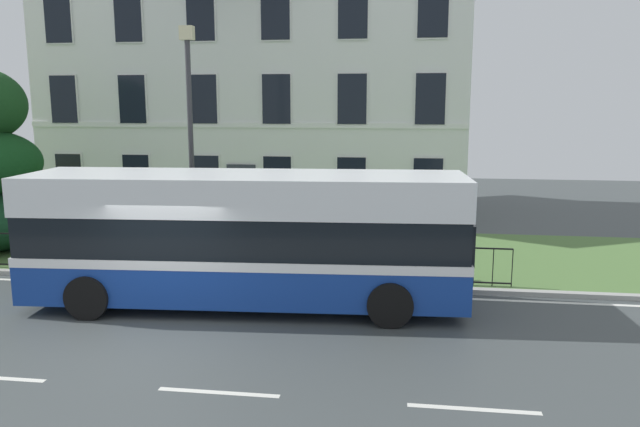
# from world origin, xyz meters

# --- Properties ---
(ground_plane) EXTENTS (60.00, 56.00, 0.18)m
(ground_plane) POSITION_xyz_m (0.00, 1.33, -0.01)
(ground_plane) COLOR #404647
(georgian_townhouse) EXTENTS (16.87, 8.69, 11.33)m
(georgian_townhouse) POSITION_xyz_m (-1.17, 15.86, 5.81)
(georgian_townhouse) COLOR white
(georgian_townhouse) RESTS_ON ground_plane
(iron_verge_railing) EXTENTS (17.47, 0.04, 0.97)m
(iron_verge_railing) POSITION_xyz_m (-1.17, 4.40, 0.62)
(iron_verge_railing) COLOR black
(iron_verge_railing) RESTS_ON ground_plane
(single_decker_bus) EXTENTS (9.94, 3.07, 3.03)m
(single_decker_bus) POSITION_xyz_m (1.37, 2.51, 1.60)
(single_decker_bus) COLOR navy
(single_decker_bus) RESTS_ON ground_plane
(street_lamp_post) EXTENTS (0.36, 0.24, 6.44)m
(street_lamp_post) POSITION_xyz_m (-0.85, 5.32, 3.83)
(street_lamp_post) COLOR #333338
(street_lamp_post) RESTS_ON ground_plane
(litter_bin) EXTENTS (0.54, 0.54, 1.12)m
(litter_bin) POSITION_xyz_m (-2.91, 4.73, 0.68)
(litter_bin) COLOR black
(litter_bin) RESTS_ON ground_plane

